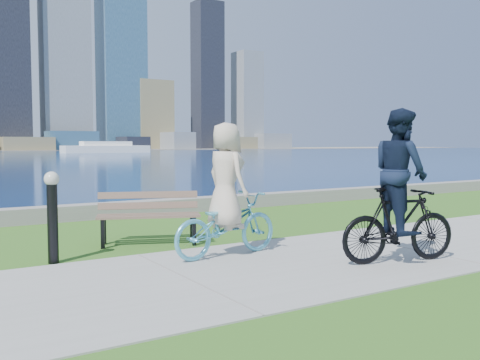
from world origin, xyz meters
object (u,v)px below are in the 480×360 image
(cyclist_woman, at_px, (226,207))
(cyclist_man, at_px, (399,198))
(bollard_lamp, at_px, (52,211))
(park_bench, at_px, (149,213))

(cyclist_woman, relative_size, cyclist_man, 0.92)
(cyclist_woman, distance_m, cyclist_man, 2.59)
(bollard_lamp, xyz_separation_m, cyclist_man, (4.31, -2.70, 0.19))
(cyclist_woman, bearing_deg, cyclist_man, -137.72)
(park_bench, bearing_deg, bollard_lamp, -137.84)
(bollard_lamp, bearing_deg, cyclist_woman, -22.31)
(bollard_lamp, height_order, cyclist_woman, cyclist_woman)
(park_bench, relative_size, bollard_lamp, 1.36)
(park_bench, bearing_deg, cyclist_man, -31.96)
(cyclist_woman, height_order, cyclist_man, cyclist_man)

